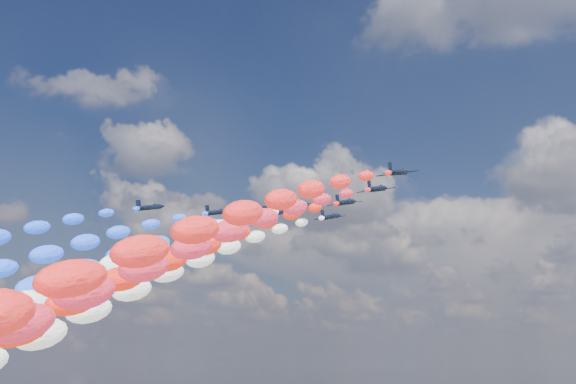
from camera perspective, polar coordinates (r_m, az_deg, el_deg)
The scene contains 14 objects.
jet_0 at distance 179.83m, azimuth -10.34°, elevation -1.15°, with size 7.82×10.49×2.31m, color black, non-canonical shape.
jet_1 at distance 183.50m, azimuth -5.38°, elevation -1.53°, with size 7.82×10.49×2.31m, color black, non-canonical shape.
jet_2 at distance 183.44m, azimuth -1.05°, elevation -1.58°, with size 7.82×10.49×2.31m, color black, non-canonical shape.
trail_2 at distance 133.06m, azimuth -16.73°, elevation -7.61°, with size 5.83×123.51×53.43m, color blue, non-canonical shape.
jet_3 at distance 175.93m, azimuth 1.28°, elevation -1.10°, with size 7.82×10.49×2.31m, color black, non-canonical shape.
trail_3 at distance 123.75m, azimuth -14.47°, elevation -7.39°, with size 5.83×123.51×53.43m, color white, non-canonical shape.
jet_4 at distance 188.40m, azimuth 3.19°, elevation -1.86°, with size 7.82×10.49×2.31m, color black, non-canonical shape.
trail_4 at distance 134.49m, azimuth -10.43°, elevation -7.98°, with size 5.83×123.51×53.43m, color silver, non-canonical shape.
jet_5 at distance 171.81m, azimuth 4.34°, elevation -0.78°, with size 7.82×10.49×2.31m, color black, non-canonical shape.
trail_5 at distance 117.26m, azimuth -10.71°, elevation -7.29°, with size 5.83×123.51×53.43m, color red, non-canonical shape.
jet_6 at distance 159.14m, azimuth 6.70°, elevation 0.24°, with size 7.82×10.49×2.31m, color black, non-canonical shape.
trail_6 at distance 102.98m, azimuth -9.02°, elevation -6.63°, with size 5.83×123.51×53.43m, color red, non-canonical shape.
jet_7 at distance 145.88m, azimuth 8.25°, elevation 1.48°, with size 7.82×10.49×2.31m, color black, non-canonical shape.
trail_7 at distance 88.80m, azimuth -8.90°, elevation -5.67°, with size 5.83×123.51×53.43m, color red, non-canonical shape.
Camera 1 is at (90.82, -134.73, 75.34)m, focal length 47.40 mm.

